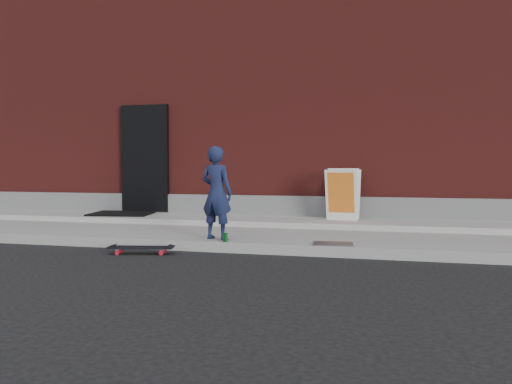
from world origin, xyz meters
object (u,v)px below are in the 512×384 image
(child, at_px, (217,193))
(skateboard, at_px, (141,248))
(soda_can, at_px, (225,238))
(pizza_sign, at_px, (343,194))

(child, height_order, skateboard, child)
(child, height_order, soda_can, child)
(skateboard, bearing_deg, soda_can, 20.07)
(pizza_sign, height_order, soda_can, pizza_sign)
(child, xyz_separation_m, pizza_sign, (1.70, 2.26, -0.12))
(pizza_sign, bearing_deg, child, -126.90)
(child, distance_m, pizza_sign, 2.83)
(pizza_sign, xyz_separation_m, soda_can, (-1.49, -2.48, -0.51))
(child, bearing_deg, soda_can, 146.57)
(soda_can, bearing_deg, child, 132.02)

